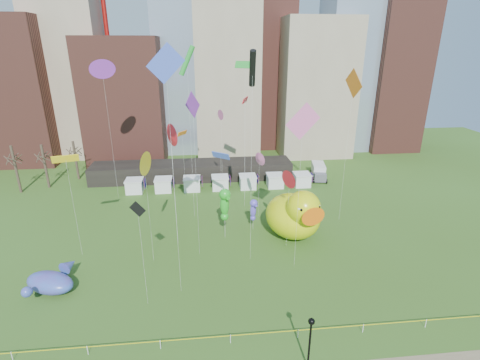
{
  "coord_description": "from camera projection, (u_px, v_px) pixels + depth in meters",
  "views": [
    {
      "loc": [
        -1.71,
        -24.4,
        24.42
      ],
      "look_at": [
        1.71,
        8.41,
        12.0
      ],
      "focal_mm": 27.0,
      "sensor_mm": 36.0,
      "label": 1
    }
  ],
  "objects": [
    {
      "name": "kite_5",
      "position": [
        221.0,
        156.0,
        50.01
      ],
      "size": [
        2.47,
        2.12,
        10.43
      ],
      "color": "silver",
      "rests_on": "ground"
    },
    {
      "name": "small_duck",
      "position": [
        301.0,
        204.0,
        55.49
      ],
      "size": [
        3.21,
        4.03,
        2.96
      ],
      "rotation": [
        0.0,
        0.0,
        0.13
      ],
      "color": "white",
      "rests_on": "ground"
    },
    {
      "name": "kite_0",
      "position": [
        245.0,
        101.0,
        54.64
      ],
      "size": [
        1.28,
        2.7,
        16.95
      ],
      "color": "silver",
      "rests_on": "ground"
    },
    {
      "name": "box_truck",
      "position": [
        319.0,
        171.0,
        70.06
      ],
      "size": [
        3.44,
        6.58,
        2.66
      ],
      "rotation": [
        0.0,
        0.0,
        -0.19
      ],
      "color": "silver",
      "rests_on": "ground"
    },
    {
      "name": "vendor_tents",
      "position": [
        220.0,
        183.0,
        64.7
      ],
      "size": [
        33.24,
        2.8,
        2.4
      ],
      "color": "white",
      "rests_on": "ground"
    },
    {
      "name": "kite_4",
      "position": [
        65.0,
        159.0,
        40.41
      ],
      "size": [
        2.84,
        1.17,
        12.86
      ],
      "color": "silver",
      "rests_on": "ground"
    },
    {
      "name": "kite_11",
      "position": [
        187.0,
        61.0,
        46.7
      ],
      "size": [
        2.3,
        0.77,
        24.4
      ],
      "color": "silver",
      "rests_on": "ground"
    },
    {
      "name": "kite_15",
      "position": [
        193.0,
        108.0,
        38.58
      ],
      "size": [
        1.48,
        2.57,
        19.86
      ],
      "color": "silver",
      "rests_on": "ground"
    },
    {
      "name": "whale_inflatable",
      "position": [
        51.0,
        281.0,
        37.9
      ],
      "size": [
        6.17,
        6.78,
        2.41
      ],
      "rotation": [
        0.0,
        0.0,
        -0.41
      ],
      "color": "#573695",
      "rests_on": "ground"
    },
    {
      "name": "kite_10",
      "position": [
        252.0,
        69.0,
        36.05
      ],
      "size": [
        0.82,
        2.22,
        24.02
      ],
      "color": "silver",
      "rests_on": "ground"
    },
    {
      "name": "kite_13",
      "position": [
        166.0,
        68.0,
        30.21
      ],
      "size": [
        3.33,
        0.52,
        24.62
      ],
      "color": "silver",
      "rests_on": "ground"
    },
    {
      "name": "kite_9",
      "position": [
        259.0,
        159.0,
        51.54
      ],
      "size": [
        0.84,
        1.76,
        9.97
      ],
      "color": "silver",
      "rests_on": "ground"
    },
    {
      "name": "kite_3",
      "position": [
        245.0,
        66.0,
        50.49
      ],
      "size": [
        2.84,
        2.22,
        22.25
      ],
      "color": "silver",
      "rests_on": "ground"
    },
    {
      "name": "big_duck",
      "position": [
        295.0,
        214.0,
        47.63
      ],
      "size": [
        8.84,
        10.43,
        7.42
      ],
      "rotation": [
        0.0,
        0.0,
        0.25
      ],
      "color": "#D2DF0B",
      "rests_on": "ground"
    },
    {
      "name": "bare_trees",
      "position": [
        46.0,
        165.0,
        64.87
      ],
      "size": [
        8.44,
        6.44,
        8.5
      ],
      "color": "#382B21",
      "rests_on": "ground"
    },
    {
      "name": "seahorse_green",
      "position": [
        225.0,
        202.0,
        46.91
      ],
      "size": [
        1.89,
        2.15,
        7.06
      ],
      "rotation": [
        0.0,
        0.0,
        0.32
      ],
      "color": "silver",
      "rests_on": "ground"
    },
    {
      "name": "kite_17",
      "position": [
        303.0,
        123.0,
        36.38
      ],
      "size": [
        3.76,
        0.71,
        19.07
      ],
      "color": "silver",
      "rests_on": "ground"
    },
    {
      "name": "kite_16",
      "position": [
        290.0,
        179.0,
        43.43
      ],
      "size": [
        0.9,
        2.06,
        10.24
      ],
      "color": "silver",
      "rests_on": "ground"
    },
    {
      "name": "kite_12",
      "position": [
        144.0,
        164.0,
        39.28
      ],
      "size": [
        0.77,
        2.54,
        13.53
      ],
      "color": "silver",
      "rests_on": "ground"
    },
    {
      "name": "kite_6",
      "position": [
        182.0,
        134.0,
        58.32
      ],
      "size": [
        1.5,
        2.05,
        11.32
      ],
      "color": "silver",
      "rests_on": "ground"
    },
    {
      "name": "pavilion",
      "position": [
        193.0,
        171.0,
        69.62
      ],
      "size": [
        38.0,
        6.0,
        3.2
      ],
      "primitive_type": "cube",
      "color": "black",
      "rests_on": "ground"
    },
    {
      "name": "skyline",
      "position": [
        218.0,
        59.0,
        80.98
      ],
      "size": [
        101.0,
        23.0,
        68.0
      ],
      "color": "brown",
      "rests_on": "ground"
    },
    {
      "name": "kite_8",
      "position": [
        171.0,
        135.0,
        42.27
      ],
      "size": [
        1.3,
        2.53,
        15.76
      ],
      "color": "silver",
      "rests_on": "ground"
    },
    {
      "name": "kite_7",
      "position": [
        102.0,
        69.0,
        54.12
      ],
      "size": [
        2.37,
        2.12,
        22.38
      ],
      "color": "silver",
      "rests_on": "ground"
    },
    {
      "name": "kite_1",
      "position": [
        221.0,
        115.0,
        49.55
      ],
      "size": [
        0.62,
        1.37,
        16.05
      ],
      "color": "silver",
      "rests_on": "ground"
    },
    {
      "name": "lamppost",
      "position": [
        310.0,
        338.0,
        27.99
      ],
      "size": [
        0.52,
        0.52,
        5.04
      ],
      "color": "black",
      "rests_on": "footpath"
    },
    {
      "name": "ground",
      "position": [
        230.0,
        343.0,
        31.48
      ],
      "size": [
        160.0,
        160.0,
        0.0
      ],
      "primitive_type": "plane",
      "color": "#37571B",
      "rests_on": "ground"
    },
    {
      "name": "seahorse_purple",
      "position": [
        253.0,
        208.0,
        49.72
      ],
      "size": [
        1.34,
        1.53,
        4.58
      ],
      "rotation": [
        0.0,
        0.0,
        0.3
      ],
      "color": "silver",
      "rests_on": "ground"
    },
    {
      "name": "kite_14",
      "position": [
        353.0,
        85.0,
        46.82
      ],
      "size": [
        0.84,
        3.73,
        21.61
      ],
      "color": "silver",
      "rests_on": "ground"
    },
    {
      "name": "kite_2",
      "position": [
        138.0,
        213.0,
        32.74
      ],
      "size": [
        1.54,
        0.42,
        11.26
      ],
      "color": "silver",
      "rests_on": "ground"
    },
    {
      "name": "caution_tape",
      "position": [
        230.0,
        337.0,
        31.24
      ],
      "size": [
        50.0,
        0.06,
        0.9
      ],
      "color": "white",
      "rests_on": "ground"
    }
  ]
}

